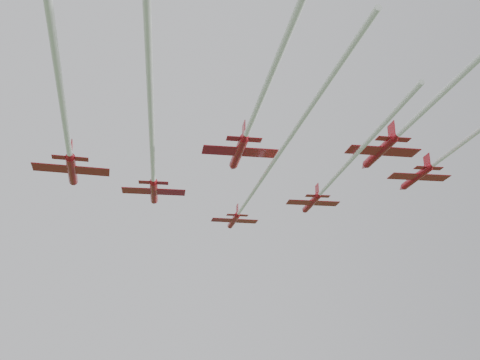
{
  "coord_description": "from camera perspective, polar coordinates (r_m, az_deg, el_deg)",
  "views": [
    {
      "loc": [
        -12.97,
        -69.67,
        30.8
      ],
      "look_at": [
        -1.81,
        3.26,
        56.64
      ],
      "focal_mm": 40.0,
      "sensor_mm": 36.0,
      "label": 1
    }
  ],
  "objects": [
    {
      "name": "jet_lead",
      "position": [
        77.74,
        1.68,
        -0.89
      ],
      "size": [
        8.16,
        66.28,
        2.44
      ],
      "rotation": [
        0.0,
        0.0,
        0.03
      ],
      "color": "red"
    },
    {
      "name": "jet_row2_left",
      "position": [
        72.01,
        -9.28,
        1.63
      ],
      "size": [
        9.54,
        53.39,
        2.86
      ],
      "rotation": [
        0.0,
        0.0,
        -0.01
      ],
      "color": "red"
    },
    {
      "name": "jet_row2_right",
      "position": [
        75.5,
        9.46,
        -0.42
      ],
      "size": [
        8.06,
        43.39,
        2.42
      ],
      "rotation": [
        0.0,
        0.0,
        -0.02
      ],
      "color": "red"
    },
    {
      "name": "jet_row3_left",
      "position": [
        57.51,
        -18.22,
        6.36
      ],
      "size": [
        10.33,
        63.58,
        2.85
      ],
      "rotation": [
        0.0,
        0.0,
        0.09
      ],
      "color": "red"
    },
    {
      "name": "jet_row3_mid",
      "position": [
        54.23,
        2.96,
        10.32
      ],
      "size": [
        9.78,
        71.1,
        2.94
      ],
      "rotation": [
        0.0,
        0.0,
        0.01
      ],
      "color": "red"
    },
    {
      "name": "jet_row3_right",
      "position": [
        71.86,
        22.54,
        3.61
      ],
      "size": [
        8.73,
        53.65,
        2.62
      ],
      "rotation": [
        0.0,
        0.0,
        -0.02
      ],
      "color": "red"
    },
    {
      "name": "jet_row4_right",
      "position": [
        52.62,
        22.26,
        10.04
      ],
      "size": [
        8.65,
        65.92,
        2.6
      ],
      "rotation": [
        0.0,
        0.0,
        0.0
      ],
      "color": "red"
    }
  ]
}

